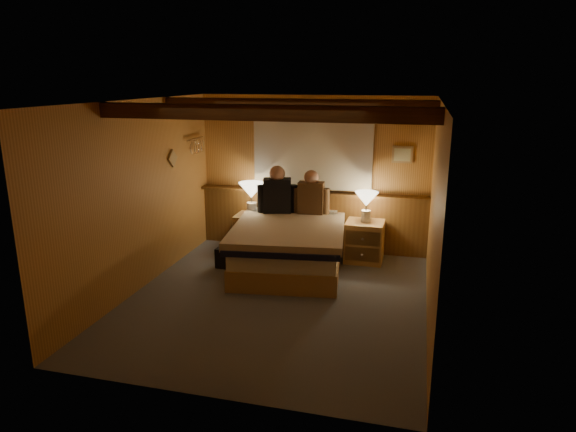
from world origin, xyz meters
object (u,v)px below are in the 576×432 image
(lamp_left, at_px, (251,192))
(duffel_bag, at_px, (234,257))
(nightstand_right, at_px, (364,241))
(person_left, at_px, (277,193))
(bed, at_px, (289,246))
(lamp_right, at_px, (366,201))
(person_right, at_px, (311,196))
(nightstand_left, at_px, (253,232))

(lamp_left, height_order, duffel_bag, lamp_left)
(nightstand_right, bearing_deg, person_left, 179.85)
(bed, bearing_deg, lamp_left, 130.62)
(lamp_right, relative_size, person_right, 0.65)
(lamp_right, distance_m, duffel_bag, 2.09)
(nightstand_right, relative_size, duffel_bag, 1.23)
(bed, bearing_deg, duffel_bag, -179.97)
(person_left, xyz_separation_m, person_right, (0.51, 0.07, -0.02))
(person_right, bearing_deg, nightstand_right, -9.09)
(bed, bearing_deg, nightstand_left, 130.37)
(lamp_left, xyz_separation_m, lamp_right, (1.78, -0.07, -0.01))
(nightstand_left, xyz_separation_m, duffel_bag, (-0.02, -0.81, -0.13))
(nightstand_left, distance_m, lamp_right, 1.88)
(nightstand_right, relative_size, person_left, 0.81)
(person_left, bearing_deg, nightstand_right, -14.84)
(lamp_left, relative_size, duffel_bag, 1.05)
(lamp_right, bearing_deg, nightstand_left, 177.93)
(nightstand_left, distance_m, lamp_left, 0.65)
(person_right, height_order, duffel_bag, person_right)
(nightstand_left, xyz_separation_m, person_left, (0.43, -0.07, 0.67))
(nightstand_left, relative_size, person_right, 0.83)
(nightstand_right, relative_size, lamp_right, 1.35)
(bed, bearing_deg, lamp_right, 25.13)
(lamp_left, bearing_deg, nightstand_left, -17.29)
(person_right, bearing_deg, duffel_bag, -143.41)
(lamp_left, height_order, person_left, person_left)
(nightstand_right, height_order, person_left, person_left)
(lamp_right, xyz_separation_m, person_right, (-0.84, 0.06, 0.02))
(lamp_left, bearing_deg, person_left, -9.47)
(nightstand_right, distance_m, person_right, 1.05)
(nightstand_left, relative_size, duffel_bag, 1.17)
(lamp_right, height_order, duffel_bag, lamp_right)
(lamp_right, bearing_deg, person_left, -179.76)
(lamp_left, xyz_separation_m, person_left, (0.44, -0.07, 0.03))
(bed, relative_size, lamp_left, 4.12)
(bed, bearing_deg, person_right, 69.65)
(bed, xyz_separation_m, lamp_left, (-0.79, 0.71, 0.59))
(duffel_bag, bearing_deg, nightstand_right, 23.79)
(bed, xyz_separation_m, nightstand_right, (0.99, 0.62, -0.04))
(nightstand_right, xyz_separation_m, person_right, (-0.83, 0.08, 0.63))
(nightstand_right, xyz_separation_m, duffel_bag, (-1.79, -0.73, -0.15))
(lamp_left, distance_m, person_left, 0.44)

